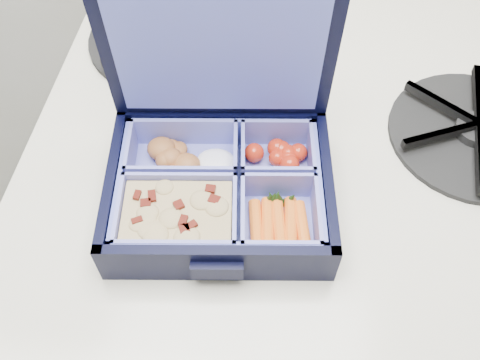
% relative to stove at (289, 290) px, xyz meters
% --- Properties ---
extents(stove, '(0.61, 0.61, 0.91)m').
position_rel_stove_xyz_m(stove, '(0.00, 0.00, 0.00)').
color(stove, silver).
rests_on(stove, floor).
extents(bento_box, '(0.22, 0.18, 0.05)m').
position_rel_stove_xyz_m(bento_box, '(-0.09, -0.12, 0.48)').
color(bento_box, black).
rests_on(bento_box, stove).
extents(burner_grate, '(0.24, 0.24, 0.03)m').
position_rel_stove_xyz_m(burner_grate, '(0.16, -0.01, 0.47)').
color(burner_grate, black).
rests_on(burner_grate, stove).
extents(burner_grate_rear, '(0.21, 0.21, 0.02)m').
position_rel_stove_xyz_m(burner_grate_rear, '(-0.19, 0.10, 0.47)').
color(burner_grate_rear, black).
rests_on(burner_grate_rear, stove).
extents(fork, '(0.09, 0.18, 0.01)m').
position_rel_stove_xyz_m(fork, '(-0.07, -0.00, 0.46)').
color(fork, '#B6B4C7').
rests_on(fork, stove).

